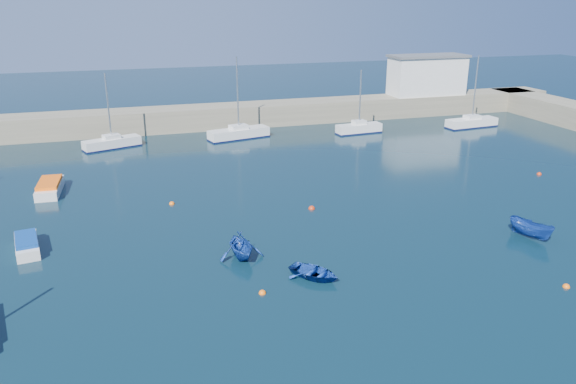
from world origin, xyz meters
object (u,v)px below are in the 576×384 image
object	(u,v)px
sailboat_7	(359,128)
motorboat_2	(50,187)
sailboat_5	(112,143)
sailboat_8	(472,122)
motorboat_1	(27,244)
dinghy_left	(241,245)
dinghy_right	(531,229)
sailboat_6	(239,133)
dinghy_center	(314,273)
harbor_office	(427,76)

from	to	relation	value
sailboat_7	motorboat_2	size ratio (longest dim) A/B	1.49
sailboat_5	sailboat_8	world-z (taller)	sailboat_8
motorboat_1	dinghy_left	world-z (taller)	dinghy_left
sailboat_5	dinghy_right	world-z (taller)	sailboat_5
sailboat_6	dinghy_center	distance (m)	34.14
motorboat_2	dinghy_left	xyz separation A→B (m)	(12.30, -16.51, 0.36)
sailboat_6	dinghy_right	xyz separation A→B (m)	(12.58, -32.93, -0.01)
harbor_office	sailboat_5	xyz separation A→B (m)	(-41.24, -6.95, -4.52)
dinghy_center	dinghy_left	world-z (taller)	dinghy_left
sailboat_6	motorboat_1	size ratio (longest dim) A/B	2.32
sailboat_5	sailboat_8	xyz separation A→B (m)	(42.44, -2.34, 0.01)
harbor_office	sailboat_6	distance (m)	28.64
sailboat_8	dinghy_left	size ratio (longest dim) A/B	2.77
sailboat_8	dinghy_center	bearing A→B (deg)	129.15
harbor_office	sailboat_8	bearing A→B (deg)	-82.66
sailboat_5	sailboat_7	bearing A→B (deg)	-112.59
sailboat_7	motorboat_2	xyz separation A→B (m)	(-32.84, -12.15, -0.14)
dinghy_right	dinghy_center	bearing A→B (deg)	165.77
dinghy_right	sailboat_8	bearing A→B (deg)	43.85
harbor_office	sailboat_8	world-z (taller)	sailboat_8
dinghy_center	dinghy_right	bearing A→B (deg)	-35.61
sailboat_6	sailboat_8	size ratio (longest dim) A/B	1.05
sailboat_5	motorboat_2	world-z (taller)	sailboat_5
motorboat_2	dinghy_left	world-z (taller)	dinghy_left
sailboat_5	sailboat_6	bearing A→B (deg)	-108.80
motorboat_1	dinghy_center	distance (m)	18.30
sailboat_8	motorboat_1	world-z (taller)	sailboat_8
sailboat_6	dinghy_right	size ratio (longest dim) A/B	2.87
sailboat_6	dinghy_right	bearing A→B (deg)	-172.44
motorboat_2	dinghy_right	size ratio (longest dim) A/B	1.55
motorboat_1	sailboat_5	bearing A→B (deg)	68.66
motorboat_1	dinghy_right	xyz separation A→B (m)	(31.73, -7.62, 0.18)
sailboat_7	dinghy_left	world-z (taller)	sailboat_7
sailboat_6	sailboat_7	size ratio (longest dim) A/B	1.24
sailboat_7	sailboat_8	size ratio (longest dim) A/B	0.85
harbor_office	sailboat_8	distance (m)	10.40
motorboat_1	sailboat_7	bearing A→B (deg)	26.37
sailboat_6	sailboat_8	world-z (taller)	sailboat_6
harbor_office	dinghy_left	world-z (taller)	harbor_office
motorboat_2	sailboat_7	bearing A→B (deg)	23.42
sailboat_6	dinghy_center	xyz separation A→B (m)	(-3.04, -34.00, -0.30)
motorboat_2	harbor_office	bearing A→B (deg)	26.92
dinghy_left	sailboat_6	bearing A→B (deg)	74.02
sailboat_6	motorboat_1	xyz separation A→B (m)	(-19.15, -25.31, -0.19)
sailboat_6	motorboat_1	world-z (taller)	sailboat_6
motorboat_1	dinghy_center	size ratio (longest dim) A/B	1.30
motorboat_2	sailboat_5	bearing A→B (deg)	72.66
dinghy_center	motorboat_1	bearing A→B (deg)	112.09
harbor_office	sailboat_7	world-z (taller)	harbor_office
harbor_office	sailboat_8	xyz separation A→B (m)	(1.20, -9.30, -4.51)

